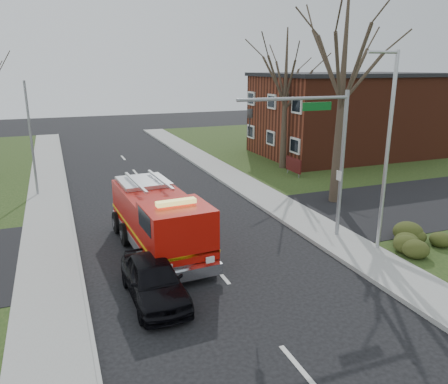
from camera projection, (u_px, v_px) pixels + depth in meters
name	position (u px, v px, depth m)	size (l,w,h in m)	color
ground	(220.00, 273.00, 17.06)	(120.00, 120.00, 0.00)	black
sidewalk_right	(351.00, 248.00, 19.21)	(2.40, 80.00, 0.15)	gray
sidewalk_left	(50.00, 301.00, 14.87)	(2.40, 80.00, 0.15)	gray
brick_building	(347.00, 115.00, 38.81)	(15.40, 10.40, 7.25)	#602717
health_center_sign	(293.00, 165.00, 31.68)	(0.12, 2.00, 1.40)	#481110
hedge_corner	(419.00, 237.00, 19.16)	(2.80, 2.00, 0.90)	#2B3513
bare_tree_near	(343.00, 73.00, 23.70)	(6.00, 6.00, 12.00)	#34281F
bare_tree_far	(286.00, 84.00, 32.54)	(5.25, 5.25, 10.50)	#34281F
traffic_signal_mast	(319.00, 140.00, 18.92)	(5.29, 0.18, 6.80)	gray
streetlight_pole	(387.00, 148.00, 17.85)	(1.48, 0.16, 8.40)	#B7BABF
utility_pole_far	(31.00, 140.00, 26.23)	(0.14, 0.14, 7.00)	gray
fire_engine	(160.00, 222.00, 18.73)	(3.20, 7.55, 2.98)	#B81008
parked_car_maroon	(154.00, 279.00, 14.98)	(1.76, 4.37, 1.49)	black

